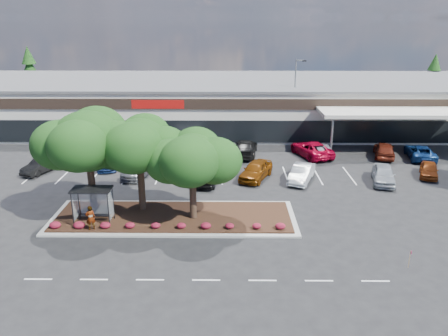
{
  "coord_description": "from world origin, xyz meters",
  "views": [
    {
      "loc": [
        2.02,
        -25.33,
        14.11
      ],
      "look_at": [
        1.69,
        8.04,
        2.6
      ],
      "focal_mm": 35.0,
      "sensor_mm": 36.0,
      "label": 1
    }
  ],
  "objects_px": {
    "survey_stake": "(410,257)",
    "car_0": "(42,165)",
    "car_1": "(106,161)",
    "light_pole": "(295,104)"
  },
  "relations": [
    {
      "from": "survey_stake",
      "to": "car_1",
      "type": "distance_m",
      "value": 29.29
    },
    {
      "from": "light_pole",
      "to": "car_1",
      "type": "distance_m",
      "value": 23.42
    },
    {
      "from": "car_0",
      "to": "car_1",
      "type": "bearing_deg",
      "value": 36.81
    },
    {
      "from": "light_pole",
      "to": "survey_stake",
      "type": "height_order",
      "value": "light_pole"
    },
    {
      "from": "survey_stake",
      "to": "car_1",
      "type": "bearing_deg",
      "value": 141.42
    },
    {
      "from": "survey_stake",
      "to": "car_1",
      "type": "xyz_separation_m",
      "value": [
        -22.9,
        18.27,
        -0.06
      ]
    },
    {
      "from": "survey_stake",
      "to": "car_0",
      "type": "xyz_separation_m",
      "value": [
        -28.7,
        16.76,
        -0.03
      ]
    },
    {
      "from": "survey_stake",
      "to": "car_1",
      "type": "height_order",
      "value": "car_1"
    },
    {
      "from": "survey_stake",
      "to": "car_0",
      "type": "bearing_deg",
      "value": 149.73
    },
    {
      "from": "light_pole",
      "to": "car_0",
      "type": "distance_m",
      "value": 29.21
    }
  ]
}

